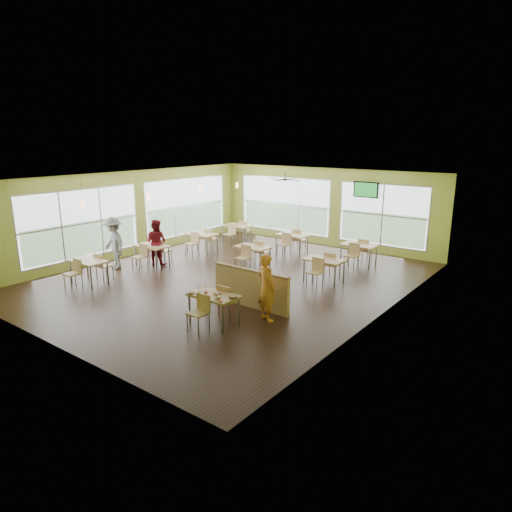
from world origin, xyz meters
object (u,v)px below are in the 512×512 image
(main_table, at_px, (214,299))
(man_plaid, at_px, (267,287))
(half_wall_divider, at_px, (251,288))
(food_basket, at_px, (233,297))

(main_table, distance_m, man_plaid, 1.32)
(half_wall_divider, bearing_deg, food_basket, -69.05)
(main_table, relative_size, half_wall_divider, 0.63)
(half_wall_divider, relative_size, man_plaid, 1.41)
(half_wall_divider, relative_size, food_basket, 10.03)
(half_wall_divider, distance_m, man_plaid, 1.04)
(half_wall_divider, distance_m, food_basket, 1.46)
(main_table, relative_size, man_plaid, 0.89)
(main_table, xyz_separation_m, half_wall_divider, (0.00, 1.45, -0.11))
(main_table, bearing_deg, half_wall_divider, 90.00)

